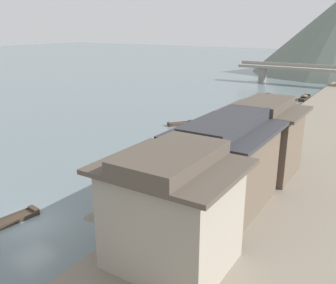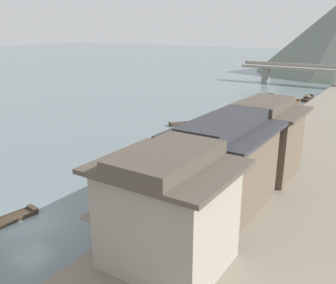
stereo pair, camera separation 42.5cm
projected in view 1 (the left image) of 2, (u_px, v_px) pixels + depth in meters
ground_plane at (29, 225)px, 24.00m from camera, size 400.00×400.00×0.00m
boat_foreground_poled at (6, 222)px, 24.08m from camera, size 1.70×4.46×0.41m
boat_moored_nearest at (304, 98)px, 65.05m from camera, size 1.30×5.61×0.83m
boat_moored_second at (262, 97)px, 66.26m from camera, size 1.85×5.27×0.54m
boat_moored_third at (292, 103)px, 61.07m from camera, size 1.08×4.63×0.67m
boat_moored_far at (260, 123)px, 48.29m from camera, size 1.80×4.02×0.62m
boat_midriver_drifting at (176, 175)px, 31.49m from camera, size 1.73×4.84×0.52m
boat_midriver_upstream at (214, 156)px, 36.39m from camera, size 1.15×4.73×0.42m
boat_upstream_distant at (181, 124)px, 48.23m from camera, size 2.80×3.35×0.43m
boat_crossing_west at (286, 109)px, 56.53m from camera, size 2.20×4.71×0.49m
house_waterfront_nearest at (171, 209)px, 18.37m from camera, size 6.91×5.91×6.14m
house_waterfront_second at (225, 163)px, 24.53m from camera, size 6.17×8.17×6.14m
house_waterfront_tall at (262, 138)px, 30.13m from camera, size 6.46×6.07×6.14m
mooring_post_dock_near at (165, 199)px, 25.16m from camera, size 0.20×0.20×0.89m
mooring_post_dock_mid at (224, 157)px, 33.12m from camera, size 0.20×0.20×0.99m
mooring_post_dock_far at (263, 130)px, 41.82m from camera, size 0.20×0.20×0.81m
stone_bridge at (300, 71)px, 80.03m from camera, size 27.78×2.40×4.50m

